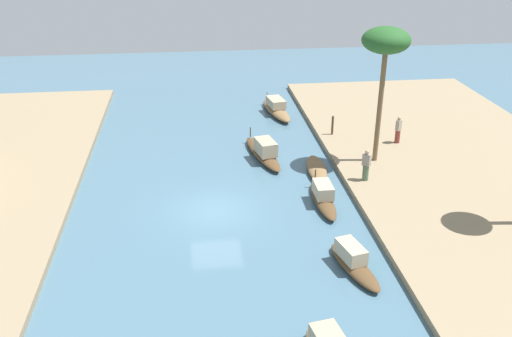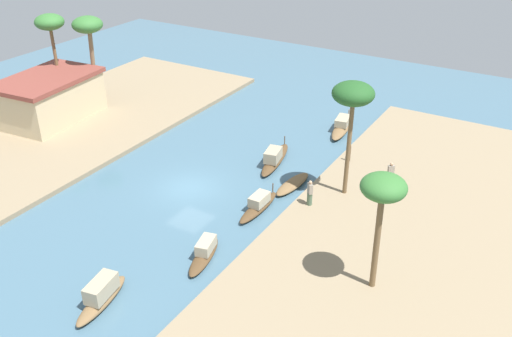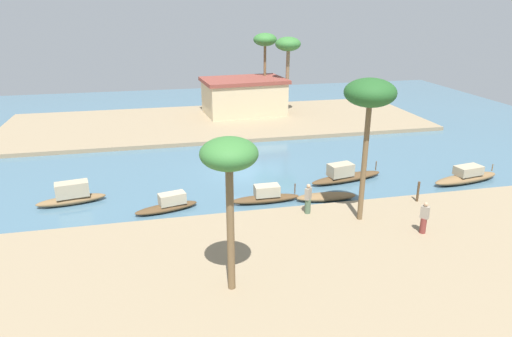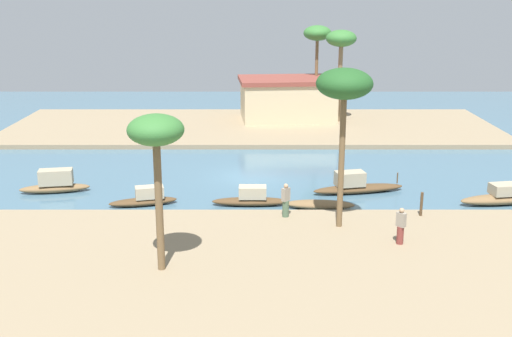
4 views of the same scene
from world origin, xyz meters
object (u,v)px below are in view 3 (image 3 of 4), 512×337
at_px(sampan_downstream_large, 345,175).
at_px(sampan_open_hull, 168,205).
at_px(riverside_building, 244,96).
at_px(palm_tree_right_tall, 288,47).
at_px(mooring_post, 418,192).
at_px(palm_tree_right_short, 265,42).
at_px(sampan_midstream, 467,176).
at_px(person_on_near_bank, 308,200).
at_px(person_by_mooring, 424,219).
at_px(palm_tree_left_near, 229,160).
at_px(palm_tree_left_far, 370,96).
at_px(sampan_upstream_small, 326,197).
at_px(sampan_near_left_bank, 72,195).
at_px(sampan_foreground, 266,196).

bearing_deg(sampan_downstream_large, sampan_open_hull, 178.84).
bearing_deg(riverside_building, palm_tree_right_tall, -17.90).
distance_m(sampan_downstream_large, mooring_post, 5.35).
relative_size(palm_tree_right_short, riverside_building, 0.91).
bearing_deg(sampan_midstream, riverside_building, 107.10).
relative_size(person_on_near_bank, person_by_mooring, 1.02).
distance_m(sampan_midstream, palm_tree_left_near, 20.18).
xyz_separation_m(sampan_downstream_large, palm_tree_right_short, (-0.38, 21.09, 6.93)).
distance_m(palm_tree_left_near, palm_tree_right_short, 33.27).
xyz_separation_m(sampan_open_hull, palm_tree_left_far, (9.90, -4.03, 6.56)).
relative_size(sampan_upstream_small, mooring_post, 3.09).
height_order(sampan_downstream_large, sampan_near_left_bank, sampan_near_left_bank).
xyz_separation_m(sampan_near_left_bank, riverside_building, (14.19, 19.47, 1.62)).
distance_m(mooring_post, palm_tree_right_tall, 24.11).
bearing_deg(palm_tree_left_near, riverside_building, 77.90).
height_order(sampan_open_hull, palm_tree_left_near, palm_tree_left_near).
xyz_separation_m(sampan_midstream, person_on_near_bank, (-12.00, -2.91, 0.71)).
relative_size(sampan_foreground, person_on_near_bank, 2.45).
xyz_separation_m(sampan_foreground, palm_tree_left_near, (-3.55, -8.69, 5.42)).
height_order(sampan_midstream, sampan_foreground, sampan_midstream).
bearing_deg(riverside_building, sampan_downstream_large, -86.76).
bearing_deg(mooring_post, sampan_upstream_small, 157.11).
bearing_deg(sampan_foreground, palm_tree_left_near, -112.48).
relative_size(sampan_near_left_bank, palm_tree_left_far, 0.53).
distance_m(sampan_foreground, riverside_building, 22.02).
distance_m(mooring_post, palm_tree_left_near, 14.34).
height_order(sampan_foreground, palm_tree_right_tall, palm_tree_right_tall).
bearing_deg(sampan_downstream_large, sampan_near_left_bank, 168.17).
bearing_deg(mooring_post, riverside_building, 102.70).
xyz_separation_m(sampan_open_hull, riverside_building, (8.68, 21.69, 1.78)).
relative_size(palm_tree_left_near, palm_tree_right_short, 0.80).
height_order(sampan_open_hull, sampan_downstream_large, sampan_downstream_large).
height_order(mooring_post, palm_tree_right_tall, palm_tree_right_tall).
bearing_deg(palm_tree_right_tall, sampan_midstream, -72.60).
bearing_deg(sampan_foreground, sampan_near_left_bank, 168.24).
bearing_deg(sampan_open_hull, person_on_near_bank, -34.02).
height_order(sampan_midstream, person_on_near_bank, person_on_near_bank).
bearing_deg(sampan_open_hull, sampan_midstream, -13.36).
xyz_separation_m(sampan_midstream, riverside_building, (-10.74, 21.48, 1.75)).
height_order(palm_tree_left_near, palm_tree_left_far, palm_tree_left_far).
xyz_separation_m(sampan_midstream, sampan_upstream_small, (-10.08, -0.75, -0.19)).
height_order(palm_tree_left_far, palm_tree_right_short, palm_tree_right_short).
bearing_deg(sampan_open_hull, palm_tree_left_near, -90.13).
bearing_deg(palm_tree_right_tall, sampan_foreground, -109.31).
bearing_deg(person_on_near_bank, palm_tree_left_far, -73.61).
height_order(sampan_open_hull, person_by_mooring, person_by_mooring).
xyz_separation_m(person_on_near_bank, palm_tree_left_near, (-5.26, -6.04, 4.69)).
distance_m(sampan_downstream_large, sampan_upstream_small, 3.53).
bearing_deg(sampan_upstream_small, palm_tree_left_far, -76.42).
bearing_deg(sampan_midstream, palm_tree_left_far, -165.50).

